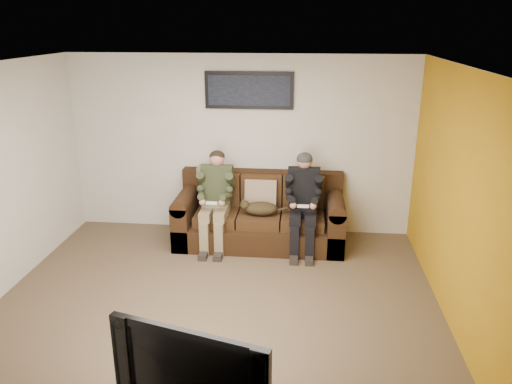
# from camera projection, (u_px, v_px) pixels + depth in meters

# --- Properties ---
(floor) EXTENTS (5.00, 5.00, 0.00)m
(floor) POSITION_uv_depth(u_px,v_px,m) (216.00, 306.00, 5.57)
(floor) COLOR brown
(floor) RESTS_ON ground
(ceiling) EXTENTS (5.00, 5.00, 0.00)m
(ceiling) POSITION_uv_depth(u_px,v_px,m) (209.00, 67.00, 4.73)
(ceiling) COLOR silver
(ceiling) RESTS_ON ground
(wall_back) EXTENTS (5.00, 0.00, 5.00)m
(wall_back) POSITION_uv_depth(u_px,v_px,m) (241.00, 145.00, 7.27)
(wall_back) COLOR beige
(wall_back) RESTS_ON ground
(wall_front) EXTENTS (5.00, 0.00, 5.00)m
(wall_front) POSITION_uv_depth(u_px,v_px,m) (146.00, 319.00, 3.04)
(wall_front) COLOR beige
(wall_front) RESTS_ON ground
(wall_right) EXTENTS (0.00, 4.50, 4.50)m
(wall_right) POSITION_uv_depth(u_px,v_px,m) (463.00, 205.00, 4.92)
(wall_right) COLOR beige
(wall_right) RESTS_ON ground
(accent_wall_right) EXTENTS (0.00, 4.50, 4.50)m
(accent_wall_right) POSITION_uv_depth(u_px,v_px,m) (462.00, 205.00, 4.92)
(accent_wall_right) COLOR #BE8813
(accent_wall_right) RESTS_ON ground
(sofa) EXTENTS (2.34, 1.01, 0.96)m
(sofa) POSITION_uv_depth(u_px,v_px,m) (260.00, 216.00, 7.15)
(sofa) COLOR black
(sofa) RESTS_ON ground
(throw_pillow) EXTENTS (0.45, 0.21, 0.44)m
(throw_pillow) POSITION_uv_depth(u_px,v_px,m) (261.00, 194.00, 7.09)
(throw_pillow) COLOR #957B61
(throw_pillow) RESTS_ON sofa
(throw_blanket) EXTENTS (0.48, 0.23, 0.09)m
(throw_blanket) POSITION_uv_depth(u_px,v_px,m) (214.00, 169.00, 7.30)
(throw_blanket) COLOR tan
(throw_blanket) RESTS_ON sofa
(person_left) EXTENTS (0.51, 0.87, 1.32)m
(person_left) POSITION_uv_depth(u_px,v_px,m) (216.00, 194.00, 6.90)
(person_left) COLOR #867554
(person_left) RESTS_ON sofa
(person_right) EXTENTS (0.51, 0.86, 1.33)m
(person_right) POSITION_uv_depth(u_px,v_px,m) (303.00, 197.00, 6.78)
(person_right) COLOR black
(person_right) RESTS_ON sofa
(cat) EXTENTS (0.66, 0.26, 0.24)m
(cat) POSITION_uv_depth(u_px,v_px,m) (259.00, 208.00, 6.89)
(cat) COLOR #43341A
(cat) RESTS_ON sofa
(framed_poster) EXTENTS (1.25, 0.05, 0.52)m
(framed_poster) POSITION_uv_depth(u_px,v_px,m) (249.00, 90.00, 6.97)
(framed_poster) COLOR black
(framed_poster) RESTS_ON wall_back
(television) EXTENTS (1.17, 0.47, 0.68)m
(television) POSITION_uv_depth(u_px,v_px,m) (197.00, 363.00, 3.47)
(television) COLOR black
(television) RESTS_ON tv_stand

